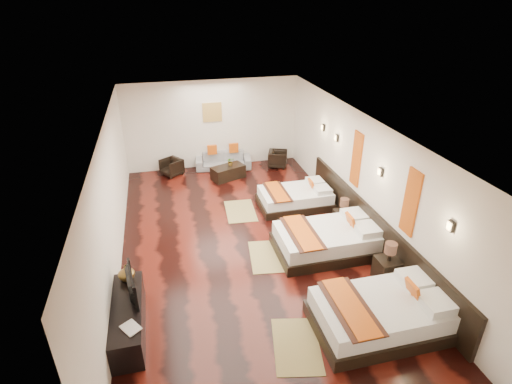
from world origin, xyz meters
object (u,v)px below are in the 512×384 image
object	(u,v)px
bed_far	(296,197)
nightstand_b	(343,217)
figurine	(126,272)
table_plant	(230,161)
coffee_table	(228,172)
armchair_left	(172,167)
nightstand_a	(387,267)
tv	(127,285)
bed_mid	(328,240)
tv_console	(128,318)
bed_near	(382,313)
sofa	(223,161)
book	(124,332)
armchair_right	(278,159)

from	to	relation	value
bed_far	nightstand_b	size ratio (longest dim) A/B	2.43
figurine	table_plant	world-z (taller)	figurine
coffee_table	armchair_left	bearing A→B (deg)	157.93
nightstand_a	tv	size ratio (longest dim) A/B	1.02
bed_far	coffee_table	xyz separation A→B (m)	(-1.44, 2.18, -0.05)
figurine	table_plant	bearing A→B (deg)	60.85
tv	coffee_table	size ratio (longest dim) A/B	0.86
coffee_table	bed_mid	bearing A→B (deg)	-71.58
tv_console	table_plant	world-z (taller)	table_plant
bed_near	table_plant	bearing A→B (deg)	101.35
nightstand_a	tv	xyz separation A→B (m)	(-4.89, 0.05, 0.49)
sofa	table_plant	distance (m)	0.83
book	figurine	distance (m)	1.31
bed_mid	book	size ratio (longest dim) A/B	7.28
nightstand_b	armchair_left	size ratio (longest dim) A/B	1.35
bed_near	bed_mid	distance (m)	2.33
coffee_table	table_plant	distance (m)	0.35
bed_mid	tv_console	size ratio (longest dim) A/B	1.25
figurine	armchair_left	bearing A→B (deg)	79.26
tv_console	figurine	xyz separation A→B (m)	(0.00, 0.70, 0.43)
sofa	armchair_left	size ratio (longest dim) A/B	3.03
bed_mid	figurine	bearing A→B (deg)	-170.66
book	armchair_right	bearing A→B (deg)	56.75
book	armchair_right	world-z (taller)	book
armchair_left	bed_mid	bearing A→B (deg)	-2.47
bed_mid	book	xyz separation A→B (m)	(-4.20, -2.00, 0.27)
coffee_table	nightstand_b	bearing A→B (deg)	-57.96
nightstand_b	bed_far	bearing A→B (deg)	119.59
nightstand_b	armchair_right	size ratio (longest dim) A/B	1.31
tv	book	size ratio (longest dim) A/B	2.77
nightstand_a	armchair_right	xyz separation A→B (m)	(-0.44, 6.09, -0.03)
bed_far	sofa	bearing A→B (deg)	115.55
bed_far	book	xyz separation A→B (m)	(-4.19, -4.16, 0.32)
nightstand_b	bed_mid	bearing A→B (deg)	-131.60
bed_far	sofa	size ratio (longest dim) A/B	1.08
tv_console	figurine	world-z (taller)	figurine
bed_mid	figurine	distance (m)	4.27
bed_mid	figurine	size ratio (longest dim) A/B	7.29
armchair_left	table_plant	bearing A→B (deg)	36.51
bed_near	table_plant	size ratio (longest dim) A/B	9.00
tv_console	tv	world-z (taller)	tv
bed_near	nightstand_a	distance (m)	1.34
nightstand_b	figurine	world-z (taller)	figurine
bed_near	coffee_table	size ratio (longest dim) A/B	2.28
armchair_left	table_plant	distance (m)	1.88
bed_mid	armchair_right	world-z (taller)	bed_mid
armchair_right	bed_far	bearing A→B (deg)	-165.29
bed_near	sofa	distance (m)	7.66
bed_far	armchair_right	xyz separation A→B (m)	(0.31, 2.70, 0.02)
tv_console	armchair_left	size ratio (longest dim) A/B	3.10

